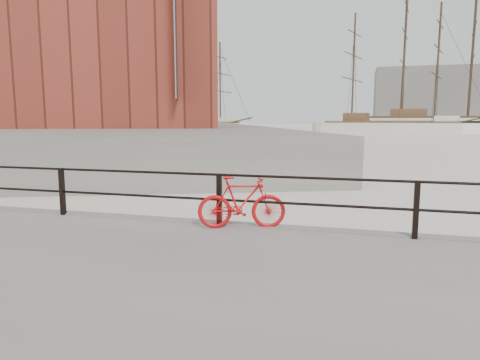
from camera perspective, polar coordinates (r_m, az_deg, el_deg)
The scene contains 14 objects.
ground at distance 8.18m, azimuth 21.97°, elevation -9.33°, with size 400.00×400.00×0.00m, color white.
far_quay at distance 88.80m, azimuth -10.85°, elevation 7.04°, with size 24.00×150.00×1.80m, color gray.
guardrail at distance 7.83m, azimuth 22.42°, elevation -3.70°, with size 28.00×0.10×1.00m, color black, non-canonical shape.
bicycle at distance 7.93m, azimuth 0.22°, elevation -3.00°, with size 1.63×0.24×0.98m, color red.
barque_black at distance 99.96m, azimuth 27.98°, elevation 5.83°, with size 56.52×18.50×32.23m, color black, non-canonical shape.
schooner_mid at distance 81.29m, azimuth 19.40°, elevation 6.01°, with size 31.14×13.17×22.20m, color silver, non-canonical shape.
schooner_left at distance 88.70m, azimuth -5.77°, elevation 6.56°, with size 23.65×10.75×18.04m, color silver, non-canonical shape.
workboat_near at distance 41.34m, azimuth -19.01°, elevation 4.40°, with size 13.28×4.43×7.00m, color black, non-canonical shape.
workboat_far at distance 56.74m, azimuth -12.82°, elevation 5.54°, with size 10.04×3.47×7.00m, color black, non-canonical shape.
apartment_mustard at distance 57.15m, azimuth -15.74°, elevation 18.46°, with size 22.00×15.00×22.20m, color gold.
apartment_cream at distance 79.63m, azimuth -13.08°, elevation 15.17°, with size 20.00×15.00×21.20m, color beige.
apartment_grey at distance 101.50m, azimuth -11.71°, elevation 14.21°, with size 22.00×15.00×23.20m, color #9F9E99.
apartment_brick at distance 124.24m, azimuth -10.77°, elevation 12.63°, with size 24.00×15.00×21.20m, color brown.
industrial_west at distance 149.40m, azimuth 23.74°, elevation 10.00°, with size 32.00×18.00×18.00m, color gray.
Camera 1 is at (-1.01, -7.77, 2.37)m, focal length 32.00 mm.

